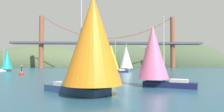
# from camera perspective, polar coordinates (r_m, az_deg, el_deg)

# --- Properties ---
(ground_plane) EXTENTS (360.00, 360.00, 0.00)m
(ground_plane) POSITION_cam_1_polar(r_m,az_deg,el_deg) (25.21, 2.43, -8.76)
(ground_plane) COLOR navy
(headland_center) EXTENTS (68.86, 44.00, 43.17)m
(headland_center) POSITION_cam_1_polar(r_m,az_deg,el_deg) (160.13, 0.29, -3.17)
(headland_center) COLOR #425138
(headland_center) RESTS_ON ground_plane
(headland_right) EXTENTS (88.11, 44.00, 39.87)m
(headland_right) POSITION_cam_1_polar(r_m,az_deg,el_deg) (171.58, 18.99, -2.98)
(headland_right) COLOR #425138
(headland_right) RESTS_ON ground_plane
(headland_left) EXTENTS (88.50, 44.00, 34.94)m
(headland_left) POSITION_cam_1_polar(r_m,az_deg,el_deg) (168.52, -20.58, -2.98)
(headland_left) COLOR #4C5B3D
(headland_left) RESTS_ON ground_plane
(suspension_bridge) EXTENTS (117.68, 6.00, 32.25)m
(suspension_bridge) POSITION_cam_1_polar(r_m,az_deg,el_deg) (120.65, -1.25, 3.96)
(suspension_bridge) COLOR brown
(suspension_bridge) RESTS_ON ground_plane
(sailboat_pink_spinnaker) EXTENTS (7.42, 5.86, 8.75)m
(sailboat_pink_spinnaker) POSITION_cam_1_polar(r_m,az_deg,el_deg) (24.81, 12.28, 0.54)
(sailboat_pink_spinnaker) COLOR #191E4C
(sailboat_pink_spinnaker) RESTS_ON ground_plane
(sailboat_white_mainsail) EXTENTS (5.62, 8.84, 10.62)m
(sailboat_white_mainsail) POSITION_cam_1_polar(r_m,az_deg,el_deg) (70.33, 4.19, -0.59)
(sailboat_white_mainsail) COLOR white
(sailboat_white_mainsail) RESTS_ON ground_plane
(sailboat_yellow_sail) EXTENTS (8.91, 7.14, 10.04)m
(sailboat_yellow_sail) POSITION_cam_1_polar(r_m,az_deg,el_deg) (59.98, -0.14, -0.62)
(sailboat_yellow_sail) COLOR #191E4C
(sailboat_yellow_sail) RESTS_ON ground_plane
(sailboat_orange_sail) EXTENTS (9.14, 8.50, 10.62)m
(sailboat_orange_sail) POSITION_cam_1_polar(r_m,az_deg,el_deg) (18.04, -5.89, 4.10)
(sailboat_orange_sail) COLOR navy
(sailboat_orange_sail) RESTS_ON ground_plane
(sailboat_teal_sail) EXTENTS (5.10, 8.15, 8.22)m
(sailboat_teal_sail) POSITION_cam_1_polar(r_m,az_deg,el_deg) (79.75, -28.59, -0.99)
(sailboat_teal_sail) COLOR white
(sailboat_teal_sail) RESTS_ON ground_plane
(channel_buoy) EXTENTS (1.10, 1.10, 2.64)m
(channel_buoy) POSITION_cam_1_polar(r_m,az_deg,el_deg) (54.03, -25.09, -4.63)
(channel_buoy) COLOR red
(channel_buoy) RESTS_ON ground_plane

